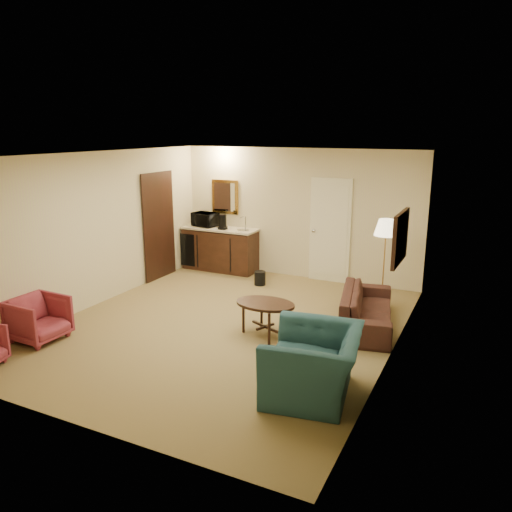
{
  "coord_description": "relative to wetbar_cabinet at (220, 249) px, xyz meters",
  "views": [
    {
      "loc": [
        3.57,
        -6.29,
        2.96
      ],
      "look_at": [
        0.28,
        0.5,
        1.03
      ],
      "focal_mm": 35.0,
      "sensor_mm": 36.0,
      "label": 1
    }
  ],
  "objects": [
    {
      "name": "ground",
      "position": [
        1.65,
        -2.72,
        -0.46
      ],
      "size": [
        6.0,
        6.0,
        0.0
      ],
      "primitive_type": "plane",
      "color": "olive",
      "rests_on": "ground"
    },
    {
      "name": "room_walls",
      "position": [
        1.55,
        -1.95,
        1.26
      ],
      "size": [
        5.02,
        6.01,
        2.61
      ],
      "color": "beige",
      "rests_on": "ground"
    },
    {
      "name": "wetbar_cabinet",
      "position": [
        0.0,
        0.0,
        0.0
      ],
      "size": [
        1.64,
        0.58,
        0.92
      ],
      "primitive_type": "cube",
      "color": "#3B1E13",
      "rests_on": "ground"
    },
    {
      "name": "sofa",
      "position": [
        3.6,
        -1.77,
        -0.09
      ],
      "size": [
        0.94,
        1.98,
        0.75
      ],
      "primitive_type": "imported",
      "rotation": [
        0.0,
        0.0,
        1.78
      ],
      "color": "black",
      "rests_on": "ground"
    },
    {
      "name": "teal_armchair",
      "position": [
        3.55,
        -4.08,
        0.05
      ],
      "size": [
        0.94,
        1.28,
        1.02
      ],
      "primitive_type": "imported",
      "rotation": [
        0.0,
        0.0,
        -1.41
      ],
      "color": "#224E55",
      "rests_on": "ground"
    },
    {
      "name": "rose_chair_near",
      "position": [
        -0.5,
        -4.35,
        -0.11
      ],
      "size": [
        0.66,
        0.7,
        0.7
      ],
      "primitive_type": "imported",
      "rotation": [
        0.0,
        0.0,
        1.55
      ],
      "color": "#993245",
      "rests_on": "ground"
    },
    {
      "name": "coffee_table",
      "position": [
        2.35,
        -2.79,
        -0.2
      ],
      "size": [
        1.06,
        0.91,
        0.51
      ],
      "primitive_type": "cube",
      "rotation": [
        0.0,
        0.0,
        -0.42
      ],
      "color": "black",
      "rests_on": "ground"
    },
    {
      "name": "floor_lamp",
      "position": [
        3.62,
        -0.72,
        0.3
      ],
      "size": [
        0.48,
        0.48,
        1.51
      ],
      "primitive_type": "cube",
      "rotation": [
        0.0,
        0.0,
        -0.22
      ],
      "color": "#B1843B",
      "rests_on": "ground"
    },
    {
      "name": "waste_bin",
      "position": [
        1.23,
        -0.61,
        -0.32
      ],
      "size": [
        0.25,
        0.25,
        0.27
      ],
      "primitive_type": "cylinder",
      "rotation": [
        0.0,
        0.0,
        0.18
      ],
      "color": "black",
      "rests_on": "ground"
    },
    {
      "name": "microwave",
      "position": [
        -0.38,
        0.03,
        0.64
      ],
      "size": [
        0.57,
        0.38,
        0.36
      ],
      "primitive_type": "imported",
      "rotation": [
        0.0,
        0.0,
        -0.18
      ],
      "color": "black",
      "rests_on": "wetbar_cabinet"
    },
    {
      "name": "coffee_maker",
      "position": [
        0.13,
        -0.1,
        0.61
      ],
      "size": [
        0.19,
        0.19,
        0.3
      ],
      "primitive_type": "cylinder",
      "rotation": [
        0.0,
        0.0,
        0.17
      ],
      "color": "black",
      "rests_on": "wetbar_cabinet"
    }
  ]
}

